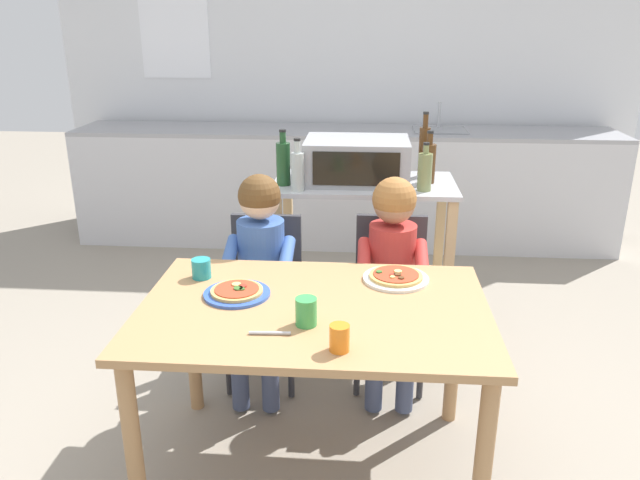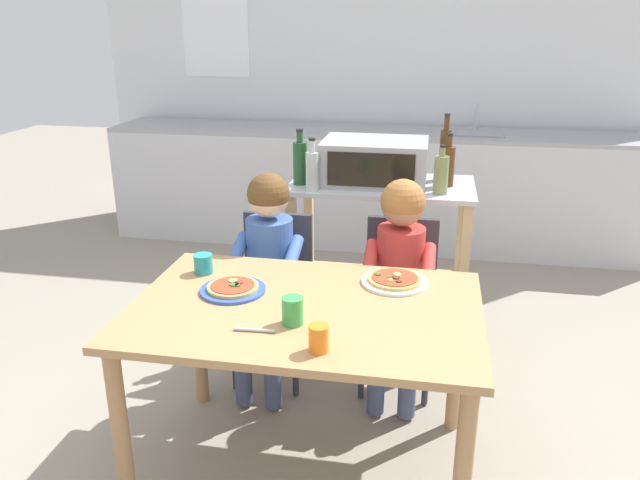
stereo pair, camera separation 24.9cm
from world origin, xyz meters
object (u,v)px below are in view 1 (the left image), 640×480
child_in_blue_striped_shirt (259,259)px  drinking_cup_orange (339,338)px  dining_table (314,330)px  dining_chair_left (265,287)px  child_in_red_shirt (392,259)px  pizza_plate_white (396,277)px  serving_spoon (270,333)px  bottle_brown_beer (298,170)px  dining_chair_right (390,288)px  drinking_cup_teal (201,269)px  kitchen_island_cart (363,235)px  bottle_dark_olive_oil (424,150)px  pizza_plate_blue_rimmed (237,292)px  bottle_clear_vinegar (283,162)px  drinking_cup_green (306,312)px  toaster_oven (357,160)px  bottle_squat_spirits (429,162)px  bottle_tall_green_wine (425,171)px

child_in_blue_striped_shirt → drinking_cup_orange: size_ratio=11.70×
dining_table → dining_chair_left: 0.76m
child_in_red_shirt → pizza_plate_white: bearing=-90.0°
child_in_red_shirt → serving_spoon: (-0.44, -0.83, 0.05)m
dining_table → serving_spoon: bearing=-119.4°
dining_chair_left → pizza_plate_white: dining_chair_left is taller
bottle_brown_beer → child_in_blue_striped_shirt: bottle_brown_beer is taller
dining_chair_right → pizza_plate_white: size_ratio=3.06×
dining_chair_right → drinking_cup_teal: dining_chair_right is taller
kitchen_island_cart → bottle_dark_olive_oil: (0.32, 0.14, 0.45)m
child_in_blue_striped_shirt → pizza_plate_white: bearing=-26.6°
pizza_plate_blue_rimmed → pizza_plate_white: same height
bottle_clear_vinegar → drinking_cup_green: (0.24, -1.24, -0.24)m
toaster_oven → drinking_cup_green: toaster_oven is taller
bottle_squat_spirits → serving_spoon: size_ratio=1.97×
drinking_cup_green → dining_table: bearing=84.8°
kitchen_island_cart → bottle_dark_olive_oil: 0.57m
toaster_oven → dining_chair_left: 0.85m
toaster_oven → child_in_red_shirt: toaster_oven is taller
bottle_brown_beer → dining_chair_right: bearing=-27.6°
kitchen_island_cart → bottle_squat_spirits: size_ratio=3.51×
drinking_cup_green → drinking_cup_teal: (-0.46, 0.37, -0.01)m
bottle_dark_olive_oil → dining_chair_left: (-0.79, -0.64, -0.56)m
child_in_red_shirt → serving_spoon: size_ratio=7.35×
drinking_cup_teal → serving_spoon: size_ratio=0.57×
bottle_squat_spirits → serving_spoon: (-0.63, -1.42, -0.27)m
kitchen_island_cart → serving_spoon: kitchen_island_cart is taller
drinking_cup_orange → drinking_cup_green: bearing=126.4°
bottle_tall_green_wine → child_in_blue_striped_shirt: bearing=-149.1°
bottle_dark_olive_oil → dining_table: bottle_dark_olive_oil is taller
bottle_dark_olive_oil → pizza_plate_white: (-0.18, -1.06, -0.30)m
dining_table → drinking_cup_green: size_ratio=12.99×
pizza_plate_white → drinking_cup_orange: size_ratio=2.99×
bottle_squat_spirits → drinking_cup_green: size_ratio=2.79×
toaster_oven → pizza_plate_blue_rimmed: bearing=-110.8°
dining_chair_right → serving_spoon: size_ratio=5.79×
bottle_dark_olive_oil → bottle_brown_beer: bearing=-151.7°
bottle_clear_vinegar → pizza_plate_white: (0.56, -0.83, -0.28)m
bottle_squat_spirits → pizza_plate_blue_rimmed: bearing=-125.8°
bottle_clear_vinegar → child_in_red_shirt: 0.81m
bottle_tall_green_wine → child_in_blue_striped_shirt: 0.95m
dining_chair_right → drinking_cup_teal: 0.97m
bottle_brown_beer → drinking_cup_orange: size_ratio=3.02×
dining_chair_right → child_in_red_shirt: child_in_red_shirt is taller
bottle_tall_green_wine → pizza_plate_white: 0.83m
bottle_tall_green_wine → bottle_brown_beer: bearing=-174.9°
kitchen_island_cart → bottle_tall_green_wine: 0.53m
pizza_plate_blue_rimmed → serving_spoon: bearing=-60.0°
bottle_brown_beer → pizza_plate_blue_rimmed: bearing=-98.5°
bottle_tall_green_wine → toaster_oven: bearing=154.2°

